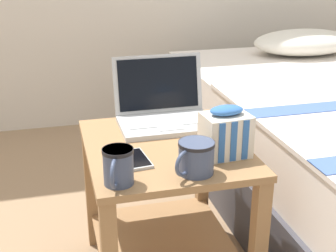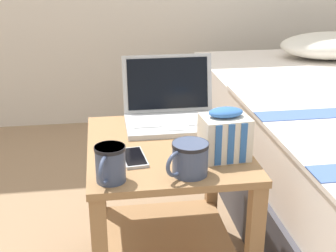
# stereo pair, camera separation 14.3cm
# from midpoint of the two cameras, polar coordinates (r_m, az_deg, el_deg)

# --- Properties ---
(bedside_table) EXTENTS (0.50, 0.58, 0.51)m
(bedside_table) POSITION_cam_midpoint_polar(r_m,az_deg,el_deg) (1.58, -3.02, -8.45)
(bedside_table) COLOR #997047
(bedside_table) RESTS_ON ground_plane
(laptop) EXTENTS (0.33, 0.26, 0.23)m
(laptop) POSITION_cam_midpoint_polar(r_m,az_deg,el_deg) (1.66, -2.95, 1.86)
(laptop) COLOR #B7BABC
(laptop) RESTS_ON bedside_table
(mug_front_left) EXTENTS (0.13, 0.11, 0.09)m
(mug_front_left) POSITION_cam_midpoint_polar(r_m,az_deg,el_deg) (1.29, 0.23, -3.76)
(mug_front_left) COLOR #3F4C6B
(mug_front_left) RESTS_ON bedside_table
(mug_front_right) EXTENTS (0.08, 0.12, 0.10)m
(mug_front_right) POSITION_cam_midpoint_polar(r_m,az_deg,el_deg) (1.25, -9.40, -4.80)
(mug_front_right) COLOR #3F4C6B
(mug_front_right) RESTS_ON bedside_table
(snack_bag) EXTENTS (0.15, 0.12, 0.16)m
(snack_bag) POSITION_cam_midpoint_polar(r_m,az_deg,el_deg) (1.40, 4.16, -0.90)
(snack_bag) COLOR silver
(snack_bag) RESTS_ON bedside_table
(cell_phone) EXTENTS (0.08, 0.14, 0.01)m
(cell_phone) POSITION_cam_midpoint_polar(r_m,az_deg,el_deg) (1.39, -6.84, -4.09)
(cell_phone) COLOR #B7BABC
(cell_phone) RESTS_ON bedside_table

